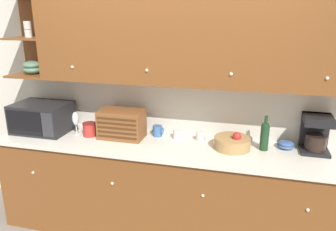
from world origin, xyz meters
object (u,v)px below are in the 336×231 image
(microwave, at_px, (42,117))
(coffee_maker, at_px, (316,133))
(wine_glass, at_px, (76,119))
(fruit_basket, at_px, (232,143))
(mug_patterned_third, at_px, (178,134))
(bread_box, at_px, (122,124))
(wine_bottle, at_px, (265,135))
(mug, at_px, (158,131))
(bowl_stack_on_counter, at_px, (286,145))
(mug_blue_second, at_px, (201,136))
(storage_canister, at_px, (90,129))

(microwave, bearing_deg, coffee_maker, 3.44)
(wine_glass, distance_m, fruit_basket, 1.53)
(mug_patterned_third, distance_m, coffee_maker, 1.22)
(microwave, distance_m, bread_box, 0.85)
(wine_glass, bearing_deg, bread_box, 4.01)
(mug_patterned_third, bearing_deg, fruit_basket, -13.22)
(bread_box, bearing_deg, mug_patterned_third, 12.09)
(wine_bottle, bearing_deg, mug, 174.71)
(microwave, height_order, bowl_stack_on_counter, microwave)
(mug_patterned_third, bearing_deg, mug_blue_second, 0.04)
(bowl_stack_on_counter, bearing_deg, wine_bottle, -155.66)
(bowl_stack_on_counter, bearing_deg, storage_canister, -174.90)
(storage_canister, distance_m, mug_blue_second, 1.09)
(storage_canister, distance_m, mug, 0.67)
(mug_blue_second, height_order, coffee_maker, coffee_maker)
(bread_box, relative_size, mug, 4.00)
(mug, distance_m, fruit_basket, 0.74)
(storage_canister, relative_size, coffee_maker, 0.41)
(wine_glass, relative_size, mug, 2.19)
(wine_glass, bearing_deg, coffee_maker, 4.01)
(mug, bearing_deg, bowl_stack_on_counter, -0.28)
(wine_glass, xyz_separation_m, storage_canister, (0.15, -0.01, -0.09))
(mug_patterned_third, xyz_separation_m, fruit_basket, (0.52, -0.12, 0.01))
(storage_canister, height_order, fruit_basket, fruit_basket)
(fruit_basket, bearing_deg, microwave, -179.23)
(fruit_basket, xyz_separation_m, wine_bottle, (0.27, 0.05, 0.08))
(fruit_basket, bearing_deg, storage_canister, -178.69)
(mug_patterned_third, distance_m, fruit_basket, 0.53)
(wine_glass, relative_size, bowl_stack_on_counter, 1.57)
(bread_box, height_order, coffee_maker, coffee_maker)
(microwave, height_order, wine_glass, microwave)
(storage_canister, height_order, mug, storage_canister)
(wine_glass, distance_m, bread_box, 0.47)
(wine_glass, relative_size, bread_box, 0.55)
(mug_patterned_third, distance_m, mug_blue_second, 0.22)
(storage_canister, xyz_separation_m, coffee_maker, (2.07, 0.16, 0.10))
(mug, xyz_separation_m, bowl_stack_on_counter, (1.19, -0.01, -0.02))
(mug, bearing_deg, fruit_basket, -10.75)
(microwave, bearing_deg, bowl_stack_on_counter, 3.83)
(microwave, distance_m, mug_blue_second, 1.61)
(microwave, relative_size, wine_glass, 2.33)
(microwave, height_order, mug_blue_second, microwave)
(mug, distance_m, wine_bottle, 1.01)
(storage_canister, distance_m, wine_bottle, 1.65)
(bread_box, relative_size, mug_blue_second, 4.48)
(microwave, xyz_separation_m, storage_canister, (0.52, -0.01, -0.08))
(bread_box, xyz_separation_m, bowl_stack_on_counter, (1.51, 0.12, -0.10))
(microwave, relative_size, coffee_maker, 1.64)
(mug, bearing_deg, wine_glass, -168.34)
(wine_glass, height_order, mug_blue_second, wine_glass)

